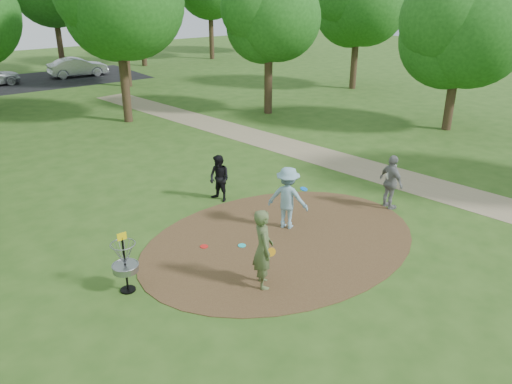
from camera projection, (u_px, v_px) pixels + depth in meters
ground at (281, 241)px, 14.15m from camera, size 100.00×100.00×0.00m
dirt_clearing at (281, 240)px, 14.15m from camera, size 8.40×8.40×0.02m
footpath at (378, 172)px, 19.23m from camera, size 7.55×39.89×0.01m
parking_lot at (46, 80)px, 37.32m from camera, size 14.00×8.00×0.01m
player_observer_with_disc at (263, 249)px, 11.69m from camera, size 0.75×0.87×2.00m
player_throwing_with_disc at (288, 198)px, 14.58m from camera, size 1.35×1.41×1.89m
player_walking_with_disc at (219, 178)px, 16.48m from camera, size 0.76×0.89×1.58m
player_waiting_with_disc at (391, 182)px, 15.87m from camera, size 0.66×1.12×1.79m
disc_ground_cyan at (242, 245)px, 13.84m from camera, size 0.22×0.22×0.02m
disc_ground_red at (204, 246)px, 13.79m from camera, size 0.22×0.22×0.02m
car_right at (78, 67)px, 38.45m from camera, size 4.47×1.83×1.44m
disc_golf_basket at (124, 258)px, 11.53m from camera, size 0.63×0.63×1.54m
tree_ring at (180, 23)px, 21.33m from camera, size 36.75×45.54×9.32m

